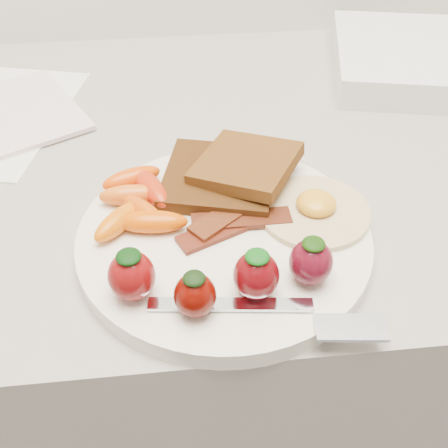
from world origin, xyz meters
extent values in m
cube|color=gray|center=(0.00, 1.70, 0.45)|extent=(2.00, 0.60, 0.90)
cylinder|color=white|center=(-0.02, 1.53, 0.91)|extent=(0.27, 0.27, 0.02)
cube|color=black|center=(-0.02, 1.60, 0.93)|extent=(0.13, 0.13, 0.01)
cube|color=#4A2910|center=(0.01, 1.60, 0.94)|extent=(0.13, 0.12, 0.02)
cylinder|color=#ECE5C2|center=(0.06, 1.55, 0.92)|extent=(0.11, 0.11, 0.01)
ellipsoid|color=gold|center=(0.06, 1.55, 0.93)|extent=(0.04, 0.04, 0.02)
cube|color=#46120A|center=(-0.02, 1.53, 0.92)|extent=(0.09, 0.06, 0.00)
cube|color=#390E09|center=(-0.01, 1.54, 0.92)|extent=(0.09, 0.02, 0.00)
cube|color=#300702|center=(-0.02, 1.55, 0.92)|extent=(0.09, 0.08, 0.00)
ellipsoid|color=orange|center=(-0.11, 1.58, 0.93)|extent=(0.06, 0.02, 0.02)
ellipsoid|color=#D94F08|center=(-0.10, 1.56, 0.93)|extent=(0.05, 0.05, 0.02)
ellipsoid|color=orange|center=(-0.12, 1.54, 0.93)|extent=(0.05, 0.06, 0.02)
ellipsoid|color=red|center=(-0.09, 1.59, 0.93)|extent=(0.05, 0.07, 0.02)
ellipsoid|color=#E24805|center=(-0.11, 1.61, 0.93)|extent=(0.06, 0.04, 0.02)
ellipsoid|color=#E05200|center=(-0.09, 1.54, 0.93)|extent=(0.07, 0.03, 0.02)
ellipsoid|color=maroon|center=(-0.11, 1.46, 0.94)|extent=(0.04, 0.04, 0.04)
ellipsoid|color=black|center=(-0.11, 1.46, 0.96)|extent=(0.02, 0.02, 0.01)
ellipsoid|color=#500601|center=(-0.06, 1.44, 0.94)|extent=(0.03, 0.03, 0.04)
ellipsoid|color=black|center=(-0.06, 1.44, 0.96)|extent=(0.02, 0.02, 0.01)
ellipsoid|color=#540509|center=(-0.01, 1.45, 0.94)|extent=(0.04, 0.04, 0.04)
ellipsoid|color=#0B4F0E|center=(-0.01, 1.45, 0.96)|extent=(0.02, 0.02, 0.01)
ellipsoid|color=#520A17|center=(0.04, 1.47, 0.94)|extent=(0.04, 0.04, 0.04)
ellipsoid|color=#123306|center=(0.04, 1.47, 0.96)|extent=(0.02, 0.02, 0.01)
cube|color=silver|center=(-0.03, 1.44, 0.92)|extent=(0.13, 0.03, 0.00)
cube|color=silver|center=(0.06, 1.41, 0.92)|extent=(0.06, 0.03, 0.00)
cube|color=silver|center=(-0.25, 1.79, 0.91)|extent=(0.18, 0.20, 0.01)
cube|color=white|center=(0.30, 1.84, 0.92)|extent=(0.32, 0.28, 0.04)
camera|label=1|loc=(-0.07, 1.16, 1.27)|focal=45.00mm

